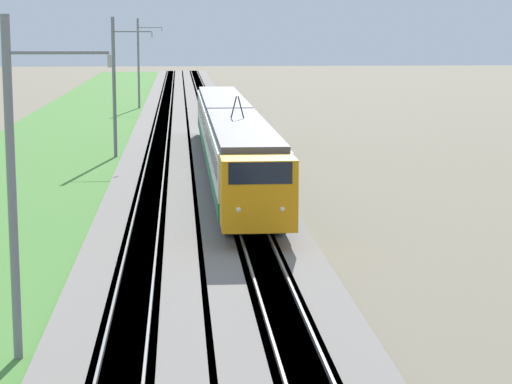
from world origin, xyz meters
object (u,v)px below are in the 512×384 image
at_px(passenger_train, 230,135).
at_px(catenary_mast_near, 14,187).
at_px(catenary_mast_mid, 115,86).
at_px(catenary_mast_far, 139,63).

distance_m(passenger_train, catenary_mast_near, 31.67).
distance_m(passenger_train, catenary_mast_mid, 10.83).
bearing_deg(catenary_mast_near, catenary_mast_far, 0.00).
height_order(catenary_mast_near, catenary_mast_mid, catenary_mast_mid).
distance_m(passenger_train, catenary_mast_far, 47.69).
xyz_separation_m(passenger_train, catenary_mast_near, (-30.86, 6.78, 2.09)).
bearing_deg(passenger_train, catenary_mast_near, -12.38).
height_order(passenger_train, catenary_mast_far, catenary_mast_far).
height_order(passenger_train, catenary_mast_mid, catenary_mast_mid).
relative_size(catenary_mast_near, catenary_mast_mid, 0.96).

